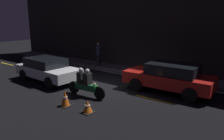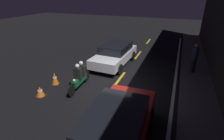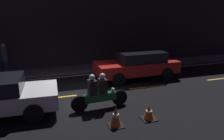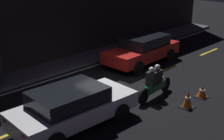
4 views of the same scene
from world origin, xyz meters
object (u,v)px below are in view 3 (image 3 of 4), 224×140
at_px(pedestrian, 5,59).
at_px(traffic_cone_near, 116,117).
at_px(taxi_red, 138,64).
at_px(traffic_cone_mid, 149,113).
at_px(motorcycle, 99,93).

bearing_deg(pedestrian, traffic_cone_near, -59.29).
distance_m(taxi_red, traffic_cone_mid, 4.68).
bearing_deg(traffic_cone_mid, motorcycle, 136.94).
xyz_separation_m(taxi_red, traffic_cone_near, (-2.76, -4.49, -0.46)).
height_order(taxi_red, traffic_cone_mid, taxi_red).
xyz_separation_m(traffic_cone_near, traffic_cone_mid, (1.23, 0.10, -0.09)).
bearing_deg(taxi_red, traffic_cone_near, 56.62).
bearing_deg(pedestrian, traffic_cone_mid, -51.93).
bearing_deg(traffic_cone_mid, traffic_cone_near, -175.50).
bearing_deg(traffic_cone_near, motorcycle, 98.01).
xyz_separation_m(motorcycle, traffic_cone_near, (0.20, -1.43, -0.31)).
distance_m(taxi_red, traffic_cone_near, 5.29).
height_order(taxi_red, pedestrian, pedestrian).
height_order(traffic_cone_mid, pedestrian, pedestrian).
xyz_separation_m(taxi_red, traffic_cone_mid, (-1.53, -4.39, -0.55)).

